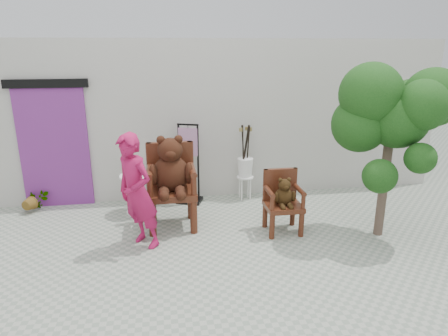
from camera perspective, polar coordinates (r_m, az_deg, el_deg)
name	(u,v)px	position (r m, az deg, el deg)	size (l,w,h in m)	color
ground_plane	(246,261)	(5.70, 3.15, -13.19)	(60.00, 60.00, 0.00)	gray
back_wall	(215,117)	(8.10, -1.31, 7.33)	(9.00, 1.00, 3.00)	beige
doorway	(54,145)	(7.82, -23.10, 3.09)	(1.40, 0.11, 2.33)	#74297C
chair_big	(171,175)	(6.45, -7.58, -0.96)	(0.78, 0.81, 1.54)	#3C190D
chair_small	(283,197)	(6.41, 8.40, -4.14)	(0.57, 0.52, 0.99)	#3C190D
person	(137,192)	(5.82, -12.28, -3.43)	(0.64, 0.42, 1.75)	#A8144A
cafe_table	(138,189)	(7.22, -12.23, -2.99)	(0.60, 0.60, 0.70)	white
display_stand	(189,173)	(7.53, -5.02, -0.67)	(0.54, 0.48, 1.51)	black
stool_bucket	(245,167)	(7.66, 3.05, 0.14)	(0.32, 0.32, 1.45)	white
tree	(394,110)	(6.32, 23.06, 7.63)	(1.74, 1.48, 2.66)	#433228
potted_plant	(34,200)	(7.98, -25.47, -4.14)	(0.38, 0.33, 0.42)	black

